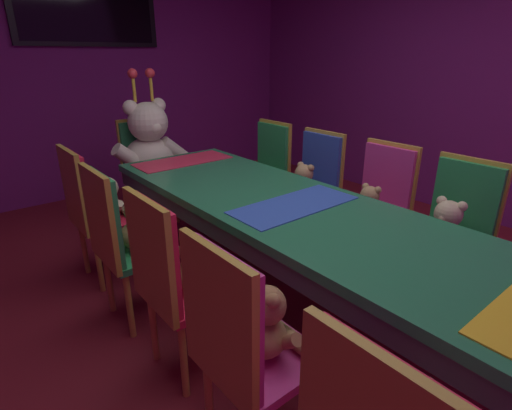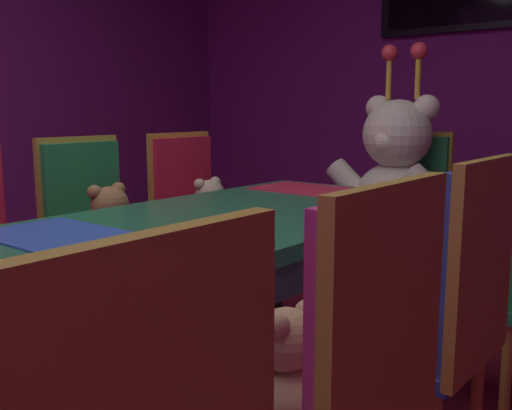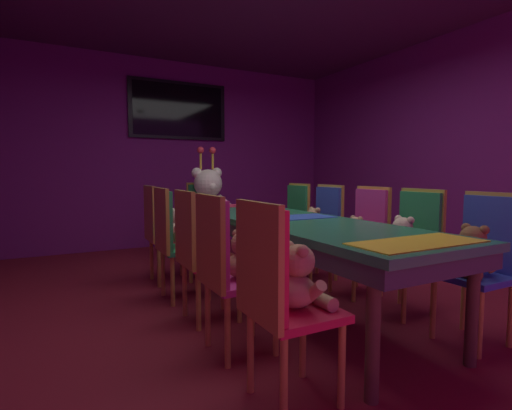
# 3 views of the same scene
# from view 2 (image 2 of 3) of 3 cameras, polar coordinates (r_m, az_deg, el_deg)

# --- Properties ---
(wall_back) EXTENTS (5.20, 0.12, 2.80)m
(wall_back) POSITION_cam_2_polar(r_m,az_deg,el_deg) (4.35, 21.58, 12.60)
(wall_back) COLOR #721E72
(wall_back) RESTS_ON ground_plane
(banquet_table) EXTENTS (0.90, 3.01, 0.75)m
(banquet_table) POSITION_cam_2_polar(r_m,az_deg,el_deg) (1.70, -15.85, -6.39)
(banquet_table) COLOR #26724C
(banquet_table) RESTS_ON ground_plane
(chair_left_3) EXTENTS (0.42, 0.41, 0.98)m
(chair_left_3) POSITION_cam_2_polar(r_m,az_deg,el_deg) (2.71, -15.78, -1.86)
(chair_left_3) COLOR #268C4C
(chair_left_3) RESTS_ON ground_plane
(teddy_left_3) EXTENTS (0.27, 0.35, 0.33)m
(teddy_left_3) POSITION_cam_2_polar(r_m,az_deg,el_deg) (2.59, -13.90, -2.19)
(teddy_left_3) COLOR #9E7247
(teddy_left_3) RESTS_ON chair_left_3
(chair_left_4) EXTENTS (0.42, 0.41, 0.98)m
(chair_left_4) POSITION_cam_2_polar(r_m,az_deg,el_deg) (3.05, -6.39, -0.31)
(chair_left_4) COLOR red
(chair_left_4) RESTS_ON ground_plane
(teddy_left_4) EXTENTS (0.25, 0.32, 0.31)m
(teddy_left_4) POSITION_cam_2_polar(r_m,az_deg,el_deg) (2.95, -4.41, -0.74)
(teddy_left_4) COLOR beige
(teddy_left_4) RESTS_ON chair_left_4
(chair_right_2) EXTENTS (0.42, 0.41, 0.98)m
(chair_right_2) POSITION_cam_2_polar(r_m,az_deg,el_deg) (1.16, 8.73, -16.92)
(chair_right_2) COLOR #CC338C
(chair_right_2) RESTS_ON ground_plane
(teddy_right_2) EXTENTS (0.22, 0.28, 0.26)m
(teddy_right_2) POSITION_cam_2_polar(r_m,az_deg,el_deg) (1.24, 2.79, -16.27)
(teddy_right_2) COLOR tan
(teddy_right_2) RESTS_ON chair_right_2
(chair_right_3) EXTENTS (0.42, 0.41, 0.98)m
(chair_right_3) POSITION_cam_2_polar(r_m,az_deg,el_deg) (1.67, 18.38, -8.91)
(chair_right_3) COLOR #2D47B2
(chair_right_3) RESTS_ON ground_plane
(teddy_right_3) EXTENTS (0.24, 0.31, 0.30)m
(teddy_right_3) POSITION_cam_2_polar(r_m,az_deg,el_deg) (1.73, 13.83, -8.49)
(teddy_right_3) COLOR tan
(teddy_right_3) RESTS_ON chair_right_3
(throne_chair) EXTENTS (0.41, 0.42, 0.98)m
(throne_chair) POSITION_cam_2_polar(r_m,az_deg,el_deg) (3.31, 14.59, 0.19)
(throne_chair) COLOR #268C4C
(throne_chair) RESTS_ON ground_plane
(king_teddy_bear) EXTENTS (0.76, 0.59, 0.98)m
(king_teddy_bear) POSITION_cam_2_polar(r_m,az_deg,el_deg) (3.13, 13.39, 2.93)
(king_teddy_bear) COLOR silver
(king_teddy_bear) RESTS_ON throne_chair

